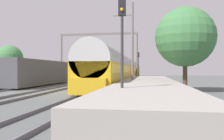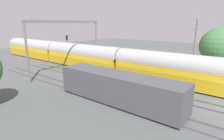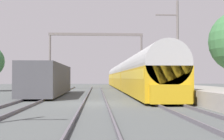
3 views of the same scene
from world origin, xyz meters
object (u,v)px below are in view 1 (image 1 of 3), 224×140
person_crossing (136,74)px  passenger_train (125,69)px  railway_signal_near (122,37)px  catenary_gantry (98,46)px  railway_signal_far (138,62)px  freight_car (37,73)px

person_crossing → passenger_train: bearing=66.7°
passenger_train → person_crossing: 2.09m
passenger_train → railway_signal_near: size_ratio=9.21×
person_crossing → catenary_gantry: bearing=85.3°
passenger_train → railway_signal_far: railway_signal_far is taller
railway_signal_far → person_crossing: bearing=-90.6°
freight_car → person_crossing: size_ratio=7.51×
person_crossing → railway_signal_near: size_ratio=0.32×
freight_car → catenary_gantry: bearing=71.2°
person_crossing → catenary_gantry: catenary_gantry is taller
freight_car → railway_signal_far: 23.28m
person_crossing → railway_signal_near: bearing=166.4°
passenger_train → freight_car: (-8.65, -14.13, -0.50)m
railway_signal_near → passenger_train: bearing=95.3°
passenger_train → railway_signal_near: (2.57, -27.82, 1.42)m
person_crossing → railway_signal_far: railway_signal_far is taller
person_crossing → railway_signal_far: 7.17m
passenger_train → railway_signal_far: 6.94m
freight_car → railway_signal_near: size_ratio=2.43×
freight_car → catenary_gantry: catenary_gantry is taller
railway_signal_near → catenary_gantry: size_ratio=0.41×
passenger_train → freight_car: 16.57m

